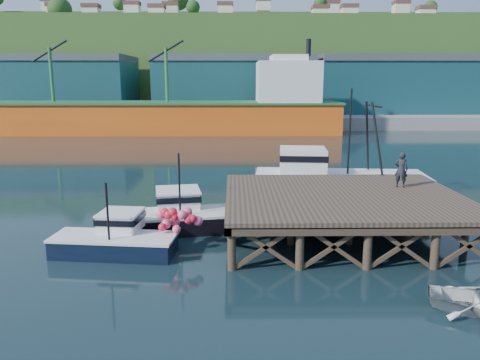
{
  "coord_description": "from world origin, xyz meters",
  "views": [
    {
      "loc": [
        -0.12,
        -23.16,
        7.82
      ],
      "look_at": [
        0.24,
        2.0,
        2.44
      ],
      "focal_mm": 35.0,
      "sensor_mm": 36.0,
      "label": 1
    }
  ],
  "objects_px": {
    "boat_black": "(179,215)",
    "boat_navy": "(116,238)",
    "trawler": "(336,179)",
    "dockworker": "(401,170)"
  },
  "relations": [
    {
      "from": "boat_navy",
      "to": "trawler",
      "type": "relative_size",
      "value": 0.51
    },
    {
      "from": "boat_black",
      "to": "dockworker",
      "type": "xyz_separation_m",
      "value": [
        11.98,
        0.62,
        2.3
      ]
    },
    {
      "from": "boat_navy",
      "to": "trawler",
      "type": "xyz_separation_m",
      "value": [
        12.1,
        9.15,
        0.8
      ]
    },
    {
      "from": "trawler",
      "to": "dockworker",
      "type": "distance_m",
      "value": 5.74
    },
    {
      "from": "boat_black",
      "to": "boat_navy",
      "type": "bearing_deg",
      "value": -134.95
    },
    {
      "from": "boat_navy",
      "to": "dockworker",
      "type": "xyz_separation_m",
      "value": [
        14.49,
        4.18,
        2.38
      ]
    },
    {
      "from": "boat_navy",
      "to": "boat_black",
      "type": "height_order",
      "value": "boat_black"
    },
    {
      "from": "boat_black",
      "to": "trawler",
      "type": "bearing_deg",
      "value": 20.52
    },
    {
      "from": "boat_black",
      "to": "trawler",
      "type": "distance_m",
      "value": 11.13
    },
    {
      "from": "boat_navy",
      "to": "dockworker",
      "type": "distance_m",
      "value": 15.26
    }
  ]
}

